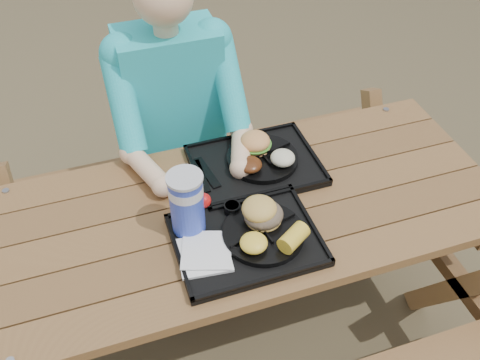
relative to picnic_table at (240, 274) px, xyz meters
name	(u,v)px	position (x,y,z in m)	size (l,w,h in m)	color
ground	(240,326)	(0.00, 0.00, -0.38)	(60.00, 60.00, 0.00)	#999999
picnic_table	(240,274)	(0.00, 0.00, 0.00)	(1.80, 1.49, 0.75)	#999999
tray_near	(246,240)	(-0.03, -0.15, 0.39)	(0.45, 0.35, 0.02)	black
tray_far	(255,166)	(0.12, 0.17, 0.39)	(0.45, 0.35, 0.02)	black
plate_near	(263,233)	(0.03, -0.15, 0.41)	(0.26, 0.26, 0.02)	black
plate_far	(262,158)	(0.15, 0.18, 0.41)	(0.26, 0.26, 0.02)	black
napkin_stack	(204,254)	(-0.17, -0.18, 0.40)	(0.16, 0.16, 0.02)	white
soda_cup	(187,204)	(-0.19, -0.05, 0.50)	(0.11, 0.11, 0.21)	#1932BD
condiment_bbq	(232,208)	(-0.04, -0.03, 0.41)	(0.05, 0.05, 0.03)	black
condiment_mustard	(252,203)	(0.04, -0.02, 0.41)	(0.05, 0.05, 0.03)	gold
sandwich	(264,207)	(0.04, -0.11, 0.48)	(0.12, 0.12, 0.12)	gold
mac_cheese	(254,243)	(-0.03, -0.21, 0.44)	(0.09, 0.09, 0.04)	yellow
corn_cob	(294,238)	(0.09, -0.23, 0.44)	(0.10, 0.10, 0.06)	yellow
cutlery_far	(207,173)	(-0.06, 0.18, 0.40)	(0.03, 0.17, 0.01)	black
burger	(255,138)	(0.14, 0.23, 0.47)	(0.11, 0.11, 0.10)	#E99952
baked_beans	(250,165)	(0.08, 0.13, 0.43)	(0.09, 0.09, 0.04)	#552811
potato_salad	(283,158)	(0.20, 0.12, 0.44)	(0.09, 0.09, 0.05)	beige
diner	(177,139)	(-0.09, 0.56, 0.27)	(0.48, 0.84, 1.28)	teal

